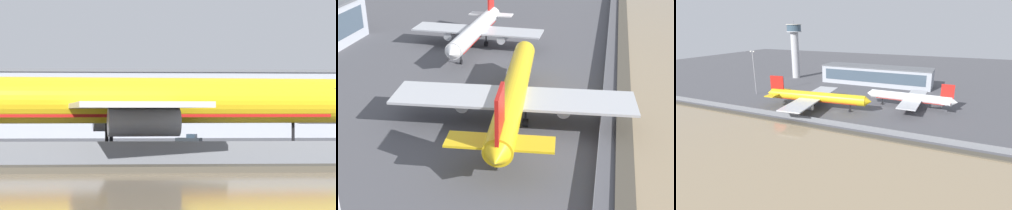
# 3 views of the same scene
# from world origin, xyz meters

# --- Properties ---
(ground_plane) EXTENTS (500.00, 500.00, 0.00)m
(ground_plane) POSITION_xyz_m (0.00, 0.00, 0.00)
(ground_plane) COLOR #4C4C51
(shoreline_seawall) EXTENTS (320.00, 3.00, 0.50)m
(shoreline_seawall) POSITION_xyz_m (0.00, -20.50, 0.25)
(shoreline_seawall) COLOR #474238
(shoreline_seawall) RESTS_ON ground
(perimeter_fence) EXTENTS (280.00, 0.10, 2.21)m
(perimeter_fence) POSITION_xyz_m (0.00, -16.00, 1.11)
(perimeter_fence) COLOR slate
(perimeter_fence) RESTS_ON ground
(cargo_jet_yellow) EXTENTS (53.33, 46.33, 14.79)m
(cargo_jet_yellow) POSITION_xyz_m (-11.17, 0.62, 5.64)
(cargo_jet_yellow) COLOR yellow
(cargo_jet_yellow) RESTS_ON ground
(passenger_jet_white_red) EXTENTS (42.99, 36.44, 13.13)m
(passenger_jet_white_red) POSITION_xyz_m (30.32, 19.88, 5.01)
(passenger_jet_white_red) COLOR white
(passenger_jet_white_red) RESTS_ON ground
(baggage_tug) EXTENTS (3.56, 2.64, 1.80)m
(baggage_tug) POSITION_xyz_m (-3.56, 18.96, 0.81)
(baggage_tug) COLOR #1E2328
(baggage_tug) RESTS_ON ground
(ops_van) EXTENTS (5.61, 3.86, 2.48)m
(ops_van) POSITION_xyz_m (41.97, 26.05, 1.28)
(ops_van) COLOR white
(ops_van) RESTS_ON ground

